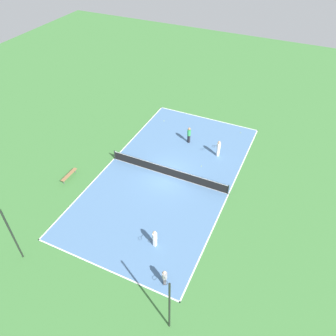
{
  "coord_description": "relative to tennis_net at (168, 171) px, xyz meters",
  "views": [
    {
      "loc": [
        -9.48,
        20.43,
        20.4
      ],
      "look_at": [
        0.0,
        0.0,
        0.9
      ],
      "focal_mm": 35.0,
      "sensor_mm": 36.0,
      "label": 1
    }
  ],
  "objects": [
    {
      "name": "court_surface",
      "position": [
        0.0,
        0.0,
        -0.52
      ],
      "size": [
        11.76,
        21.63,
        0.02
      ],
      "color": "#4C729E",
      "rests_on": "ground_plane"
    },
    {
      "name": "tennis_ball_far_baseline",
      "position": [
        -2.38,
        -2.48,
        -0.47
      ],
      "size": [
        0.07,
        0.07,
        0.07
      ],
      "primitive_type": "sphere",
      "color": "#CCE033",
      "rests_on": "court_surface"
    },
    {
      "name": "player_far_green",
      "position": [
        0.21,
        -5.57,
        0.54
      ],
      "size": [
        0.5,
        0.5,
        1.81
      ],
      "rotation": [
        0.0,
        0.0,
        5.71
      ],
      "color": "black",
      "rests_on": "court_surface"
    },
    {
      "name": "player_far_white",
      "position": [
        -3.25,
        -4.7,
        0.51
      ],
      "size": [
        0.87,
        0.91,
        1.77
      ],
      "rotation": [
        0.0,
        0.0,
        0.83
      ],
      "color": "white",
      "rests_on": "court_surface"
    },
    {
      "name": "tennis_ball_midcourt",
      "position": [
        -4.29,
        -9.52,
        -0.47
      ],
      "size": [
        0.07,
        0.07,
        0.07
      ],
      "primitive_type": "sphere",
      "color": "#CCE033",
      "rests_on": "court_surface"
    },
    {
      "name": "bench",
      "position": [
        8.04,
        4.13,
        -0.14
      ],
      "size": [
        0.36,
        1.97,
        0.45
      ],
      "rotation": [
        0.0,
        0.0,
        1.57
      ],
      "color": "olive",
      "rests_on": "ground_plane"
    },
    {
      "name": "ground_plane",
      "position": [
        0.0,
        0.0,
        -0.53
      ],
      "size": [
        80.0,
        80.0,
        0.0
      ],
      "primitive_type": "plane",
      "color": "#3D7538"
    },
    {
      "name": "fence_post_back_left",
      "position": [
        -5.85,
        12.41,
        1.92
      ],
      "size": [
        0.12,
        0.12,
        4.91
      ],
      "color": "black",
      "rests_on": "ground_plane"
    },
    {
      "name": "player_near_white",
      "position": [
        -2.41,
        7.51,
        0.42
      ],
      "size": [
        0.45,
        0.97,
        1.62
      ],
      "rotation": [
        0.0,
        0.0,
        1.44
      ],
      "color": "white",
      "rests_on": "court_surface"
    },
    {
      "name": "player_baseline_gray",
      "position": [
        -4.4,
        10.02,
        0.31
      ],
      "size": [
        0.77,
        0.97,
        1.46
      ],
      "rotation": [
        0.0,
        0.0,
        2.12
      ],
      "color": "#4C4C51",
      "rests_on": "court_surface"
    },
    {
      "name": "tennis_ball_left_sideline",
      "position": [
        4.29,
        -8.15,
        -0.47
      ],
      "size": [
        0.07,
        0.07,
        0.07
      ],
      "primitive_type": "sphere",
      "color": "#CCE033",
      "rests_on": "court_surface"
    },
    {
      "name": "tennis_net",
      "position": [
        0.0,
        0.0,
        0.0
      ],
      "size": [
        11.56,
        0.1,
        1.0
      ],
      "color": "black",
      "rests_on": "court_surface"
    },
    {
      "name": "fence_post_back_right",
      "position": [
        5.85,
        12.41,
        1.92
      ],
      "size": [
        0.12,
        0.12,
        4.91
      ],
      "color": "black",
      "rests_on": "ground_plane"
    }
  ]
}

